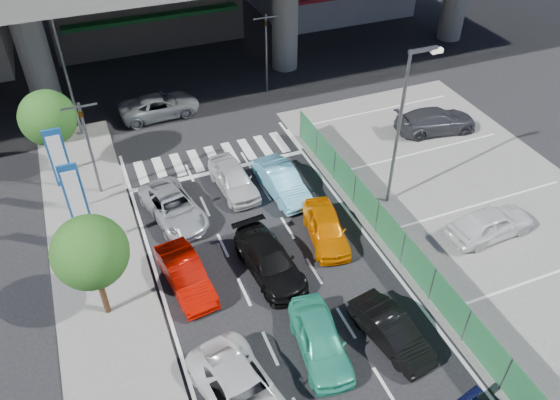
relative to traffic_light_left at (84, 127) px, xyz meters
name	(u,v)px	position (x,y,z in m)	size (l,w,h in m)	color
ground	(309,335)	(6.20, -12.00, -3.94)	(120.00, 120.00, 0.00)	black
parking_lot	(505,230)	(17.20, -10.00, -3.91)	(12.00, 28.00, 0.06)	#5B5B59
sidewalk_left	(109,312)	(-0.80, -8.00, -3.88)	(4.00, 30.00, 0.12)	#5B5B59
fence_run	(416,265)	(11.50, -11.00, -3.04)	(0.16, 22.00, 1.80)	#1E5832
traffic_light_left	(84,127)	(0.00, 0.00, 0.00)	(1.60, 1.24, 5.20)	#595B60
traffic_light_right	(266,34)	(11.70, 7.00, 0.00)	(1.60, 1.24, 5.20)	#595B60
street_lamp_right	(404,118)	(13.37, -6.00, 0.83)	(1.65, 0.22, 8.00)	#595B60
street_lamp_left	(66,59)	(-0.13, 6.00, 0.83)	(1.65, 0.22, 8.00)	#595B60
signboard_near	(75,197)	(-1.00, -4.01, -0.87)	(0.80, 0.14, 4.70)	#595B60
signboard_far	(59,160)	(-1.40, -1.01, -0.87)	(0.80, 0.14, 4.70)	#595B60
tree_near	(90,253)	(-0.80, -8.00, -0.55)	(2.80, 2.80, 4.80)	#382314
tree_far	(48,118)	(-1.60, 2.50, -0.55)	(2.80, 2.80, 4.80)	#382314
sedan_white_mid_left	(243,396)	(2.92, -13.88, -3.25)	(2.29, 4.97, 1.38)	white
taxi_teal_mid	(320,340)	(6.27, -12.81, -3.25)	(1.63, 4.05, 1.38)	#32AE8C
hatch_black_mid_right	(391,331)	(8.95, -13.39, -3.31)	(1.32, 3.77, 1.24)	black
taxi_orange_left	(185,275)	(2.48, -7.76, -3.28)	(1.40, 4.01, 1.32)	#BB0A00
sedan_black_mid	(270,261)	(6.01, -8.29, -3.28)	(1.85, 4.55, 1.32)	black
taxi_orange_right	(326,228)	(9.14, -7.33, -3.27)	(1.57, 3.91, 1.33)	orange
wagon_silver_front_left	(173,207)	(3.04, -3.22, -3.31)	(2.08, 4.50, 1.25)	#9A9DA2
sedan_white_front_mid	(233,179)	(6.38, -2.23, -3.25)	(1.63, 4.05, 1.38)	silver
kei_truck_front_right	(282,182)	(8.56, -3.37, -3.25)	(1.46, 4.19, 1.38)	#60B9DC
crossing_wagon_silver	(160,106)	(4.48, 6.55, -3.26)	(2.23, 4.84, 1.34)	#9DA1A5
parked_sedan_white	(491,223)	(16.22, -9.94, -3.16)	(1.70, 4.23, 1.44)	white
parked_sedan_dgrey	(436,121)	(19.12, -1.37, -3.18)	(1.96, 4.81, 1.40)	#323238
traffic_cone	(393,233)	(11.97, -8.55, -3.52)	(0.36, 0.36, 0.70)	red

